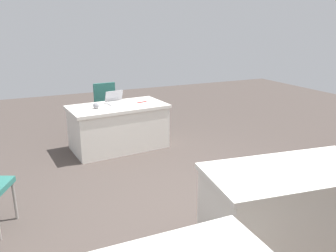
# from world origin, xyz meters

# --- Properties ---
(ground_plane) EXTENTS (14.40, 14.40, 0.00)m
(ground_plane) POSITION_xyz_m (0.00, 0.00, 0.00)
(ground_plane) COLOR #4C423D
(table_foreground) EXTENTS (1.65, 0.98, 0.74)m
(table_foreground) POSITION_xyz_m (0.08, -2.14, 0.37)
(table_foreground) COLOR silver
(table_foreground) RESTS_ON ground
(table_mid_left) EXTENTS (1.76, 1.03, 0.74)m
(table_mid_left) POSITION_xyz_m (-0.67, 1.02, 0.37)
(table_mid_left) COLOR silver
(table_mid_left) RESTS_ON ground
(chair_near_front) EXTENTS (0.46, 0.46, 0.97)m
(chair_near_front) POSITION_xyz_m (0.06, -3.23, 0.56)
(chair_near_front) COLOR #9E9993
(chair_near_front) RESTS_ON ground
(laptop_silver) EXTENTS (0.36, 0.34, 0.21)m
(laptop_silver) POSITION_xyz_m (0.05, -2.29, 0.78)
(laptop_silver) COLOR silver
(laptop_silver) RESTS_ON table_foreground
(yarn_ball) EXTENTS (0.10, 0.10, 0.10)m
(yarn_ball) POSITION_xyz_m (0.45, -2.08, 0.79)
(yarn_ball) COLOR gray
(yarn_ball) RESTS_ON table_foreground
(scissors_red) EXTENTS (0.18, 0.07, 0.01)m
(scissors_red) POSITION_xyz_m (-0.37, -2.19, 0.75)
(scissors_red) COLOR red
(scissors_red) RESTS_ON table_foreground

